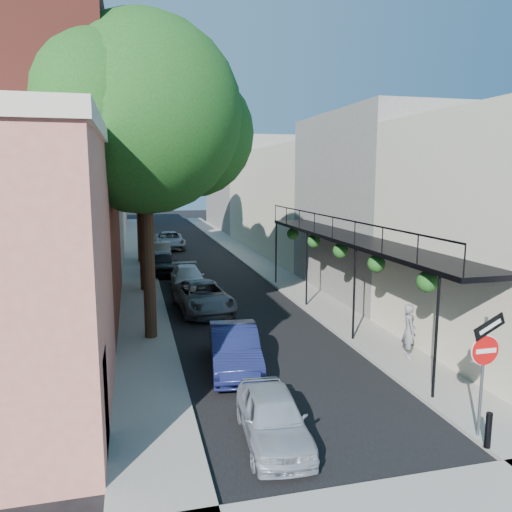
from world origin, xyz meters
TOP-DOWN VIEW (x-y plane):
  - ground at (0.00, 0.00)m, footprint 160.00×160.00m
  - road_surface at (0.00, 30.00)m, footprint 6.00×64.00m
  - sidewalk_left at (-4.00, 30.00)m, footprint 2.00×64.00m
  - sidewalk_right at (4.00, 30.00)m, footprint 2.00×64.00m
  - buildings_left at (-9.30, 28.76)m, footprint 10.10×59.10m
  - buildings_right at (8.99, 29.49)m, footprint 9.80×55.00m
  - sign_post at (3.16, 0.97)m, footprint 0.89×0.17m
  - bollard at (3.00, 0.50)m, footprint 0.14×0.14m
  - oak_near at (-3.37, 10.26)m, footprint 7.48×6.80m
  - oak_mid at (-3.42, 18.23)m, footprint 6.60×6.00m
  - oak_far at (-3.35, 27.27)m, footprint 7.70×7.00m
  - parked_car_a at (-1.40, 2.08)m, footprint 1.64×3.55m
  - parked_car_b at (-1.40, 6.45)m, footprint 1.91×4.27m
  - parked_car_c at (-1.40, 13.46)m, footprint 2.58×4.90m
  - parked_car_d at (-1.55, 18.17)m, footprint 1.69×4.10m
  - parked_car_e at (-2.60, 22.57)m, footprint 1.88×4.19m
  - parked_car_f at (-2.50, 26.98)m, footprint 1.66×4.19m
  - parked_car_g at (-1.40, 33.33)m, footprint 2.35×5.07m
  - pedestrian at (4.27, 5.88)m, footprint 0.56×0.73m

SIDE VIEW (x-z plane):
  - ground at x=0.00m, z-range 0.00..0.00m
  - road_surface at x=0.00m, z-range 0.00..0.01m
  - sidewalk_left at x=-4.00m, z-range 0.00..0.12m
  - sidewalk_right at x=4.00m, z-range 0.00..0.12m
  - bollard at x=3.00m, z-range 0.12..0.92m
  - parked_car_a at x=-1.40m, z-range 0.00..1.18m
  - parked_car_d at x=-1.55m, z-range 0.00..1.19m
  - parked_car_c at x=-1.40m, z-range 0.00..1.32m
  - parked_car_f at x=-2.50m, z-range 0.00..1.36m
  - parked_car_b at x=-1.40m, z-range 0.00..1.36m
  - parked_car_e at x=-2.60m, z-range 0.00..1.40m
  - parked_car_g at x=-1.40m, z-range 0.00..1.41m
  - pedestrian at x=4.27m, z-range 0.12..1.88m
  - sign_post at x=3.16m, z-range 0.54..3.53m
  - buildings_right at x=8.99m, z-range -0.58..9.42m
  - buildings_left at x=-9.30m, z-range -1.06..10.94m
  - oak_mid at x=-3.42m, z-range 1.96..12.16m
  - oak_near at x=-3.37m, z-range 2.17..13.59m
  - oak_far at x=-3.35m, z-range 2.31..14.21m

